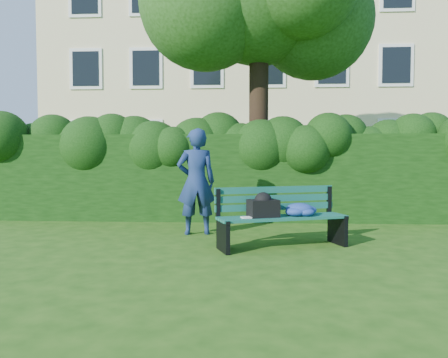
{
  "coord_description": "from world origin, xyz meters",
  "views": [
    {
      "loc": [
        0.44,
        -7.1,
        1.35
      ],
      "look_at": [
        0.0,
        0.6,
        0.95
      ],
      "focal_mm": 35.0,
      "sensor_mm": 36.0,
      "label": 1
    }
  ],
  "objects": [
    {
      "name": "park_bench",
      "position": [
        0.93,
        -0.63,
        0.51
      ],
      "size": [
        2.0,
        1.18,
        0.89
      ],
      "rotation": [
        0.0,
        0.0,
        0.35
      ],
      "color": "#0D4538",
      "rests_on": "ground"
    },
    {
      "name": "hedge",
      "position": [
        0.0,
        2.2,
        0.9
      ],
      "size": [
        10.0,
        1.0,
        1.8
      ],
      "color": "black",
      "rests_on": "ground"
    },
    {
      "name": "apartment_building",
      "position": [
        -0.0,
        13.99,
        6.0
      ],
      "size": [
        16.0,
        8.08,
        12.0
      ],
      "color": "beige",
      "rests_on": "ground"
    },
    {
      "name": "ground",
      "position": [
        0.0,
        0.0,
        0.0
      ],
      "size": [
        80.0,
        80.0,
        0.0
      ],
      "primitive_type": "plane",
      "color": "#1E480F",
      "rests_on": "ground"
    },
    {
      "name": "man_reading",
      "position": [
        -0.47,
        0.39,
        0.91
      ],
      "size": [
        0.75,
        0.57,
        1.83
      ],
      "primitive_type": "imported",
      "rotation": [
        0.0,
        0.0,
        3.36
      ],
      "color": "navy",
      "rests_on": "ground"
    }
  ]
}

